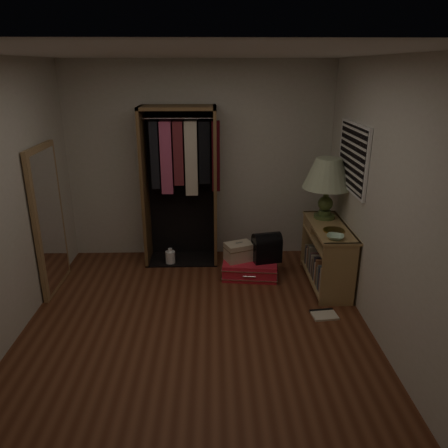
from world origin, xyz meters
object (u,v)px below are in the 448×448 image
at_px(open_wardrobe, 182,172).
at_px(pink_suitcase, 250,268).
at_px(black_bag, 267,247).
at_px(console_bookshelf, 326,253).
at_px(table_lamp, 328,175).
at_px(train_case, 239,252).
at_px(white_jug, 170,257).
at_px(floor_mirror, 49,220).

bearing_deg(open_wardrobe, pink_suitcase, -32.13).
bearing_deg(open_wardrobe, black_bag, -27.44).
bearing_deg(console_bookshelf, pink_suitcase, 167.99).
bearing_deg(table_lamp, train_case, -178.11).
distance_m(train_case, table_lamp, 1.43).
bearing_deg(white_jug, table_lamp, -9.27).
bearing_deg(console_bookshelf, white_jug, 163.99).
bearing_deg(console_bookshelf, floor_mirror, -179.23).
bearing_deg(open_wardrobe, train_case, -36.29).
distance_m(console_bookshelf, black_bag, 0.72).
relative_size(console_bookshelf, table_lamp, 1.48).
relative_size(floor_mirror, black_bag, 4.47).
distance_m(console_bookshelf, white_jug, 2.04).
xyz_separation_m(pink_suitcase, white_jug, (-1.04, 0.36, -0.01)).
relative_size(console_bookshelf, white_jug, 4.97).
relative_size(console_bookshelf, train_case, 2.82).
height_order(open_wardrobe, floor_mirror, open_wardrobe).
relative_size(open_wardrobe, pink_suitcase, 2.78).
distance_m(console_bookshelf, floor_mirror, 3.27).
relative_size(floor_mirror, pink_suitcase, 2.31).
bearing_deg(floor_mirror, white_jug, 24.77).
bearing_deg(black_bag, console_bookshelf, -27.16).
bearing_deg(white_jug, floor_mirror, -155.23).
height_order(pink_suitcase, train_case, train_case).
relative_size(black_bag, table_lamp, 0.50).
bearing_deg(console_bookshelf, table_lamp, 89.08).
distance_m(open_wardrobe, table_lamp, 1.83).
height_order(floor_mirror, table_lamp, floor_mirror).
distance_m(black_bag, table_lamp, 1.14).
bearing_deg(floor_mirror, black_bag, 5.04).
height_order(console_bookshelf, pink_suitcase, console_bookshelf).
bearing_deg(train_case, white_jug, 136.38).
distance_m(table_lamp, white_jug, 2.30).
xyz_separation_m(console_bookshelf, floor_mirror, (-3.24, -0.04, 0.46)).
relative_size(pink_suitcase, black_bag, 1.94).
distance_m(console_bookshelf, train_case, 1.06).
xyz_separation_m(open_wardrobe, white_jug, (-0.18, -0.17, -1.12)).
xyz_separation_m(train_case, black_bag, (0.34, -0.02, 0.08)).
bearing_deg(white_jug, pink_suitcase, -19.37).
xyz_separation_m(black_bag, table_lamp, (0.70, 0.06, 0.89)).
distance_m(train_case, white_jug, 0.99).
height_order(console_bookshelf, table_lamp, table_lamp).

